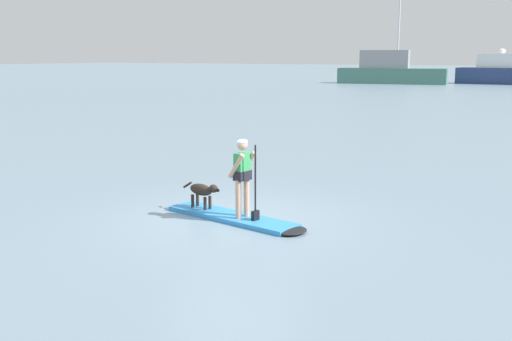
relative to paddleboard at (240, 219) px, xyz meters
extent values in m
plane|color=gray|center=(-0.23, 0.03, -0.05)|extent=(400.00, 400.00, 0.00)
cube|color=#338CD8|center=(-0.23, 0.03, 0.00)|extent=(3.26, 1.20, 0.10)
ellipsoid|color=black|center=(1.35, -0.21, 0.00)|extent=(0.66, 0.77, 0.10)
cylinder|color=tan|center=(0.10, 0.12, 0.46)|extent=(0.12, 0.12, 0.82)
cylinder|color=tan|center=(0.06, -0.14, 0.46)|extent=(0.12, 0.12, 0.82)
cube|color=black|center=(0.08, -0.01, 0.95)|extent=(0.27, 0.39, 0.20)
cube|color=#338C4C|center=(0.08, -0.01, 1.14)|extent=(0.25, 0.37, 0.55)
sphere|color=tan|center=(0.08, -0.01, 1.59)|extent=(0.22, 0.22, 0.22)
ellipsoid|color=white|center=(0.08, -0.01, 1.65)|extent=(0.23, 0.23, 0.11)
cylinder|color=tan|center=(0.11, 0.18, 1.17)|extent=(0.43, 0.15, 0.54)
cylinder|color=tan|center=(0.05, -0.20, 1.17)|extent=(0.43, 0.15, 0.54)
cylinder|color=black|center=(0.43, -0.07, 0.83)|extent=(0.04, 0.04, 1.57)
cube|color=black|center=(0.43, -0.07, 0.15)|extent=(0.11, 0.19, 0.20)
ellipsoid|color=#2D231E|center=(-1.13, 0.17, 0.47)|extent=(0.68, 0.32, 0.26)
ellipsoid|color=#2D231E|center=(-0.75, 0.12, 0.55)|extent=(0.24, 0.19, 0.18)
ellipsoid|color=black|center=(-0.64, 0.10, 0.53)|extent=(0.13, 0.10, 0.08)
cylinder|color=#2D231E|center=(-1.55, 0.24, 0.52)|extent=(0.27, 0.09, 0.18)
cylinder|color=#2D231E|center=(-0.92, 0.22, 0.19)|extent=(0.07, 0.07, 0.29)
cylinder|color=#2D231E|center=(-0.95, 0.07, 0.19)|extent=(0.07, 0.07, 0.29)
cylinder|color=#2D231E|center=(-1.31, 0.28, 0.19)|extent=(0.07, 0.07, 0.29)
cylinder|color=#2D231E|center=(-1.33, 0.13, 0.19)|extent=(0.07, 0.07, 0.29)
cube|color=#3F7266|center=(-18.12, 62.53, 0.88)|extent=(13.24, 5.35, 1.87)
cube|color=gray|center=(-19.09, 62.53, 2.91)|extent=(6.12, 3.26, 2.18)
cylinder|color=silver|center=(-17.47, 62.53, 6.92)|extent=(0.20, 0.20, 10.20)
cylinder|color=silver|center=(-19.09, 62.53, 3.02)|extent=(4.46, 1.01, 0.14)
cube|color=navy|center=(-5.75, 68.31, 0.92)|extent=(11.71, 3.21, 1.94)
cube|color=silver|center=(-6.63, 68.31, 2.70)|extent=(5.28, 2.35, 1.62)
ellipsoid|color=white|center=(-6.63, 68.31, 3.86)|extent=(0.90, 0.90, 0.60)
camera|label=1|loc=(6.76, -10.48, 3.40)|focal=42.87mm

